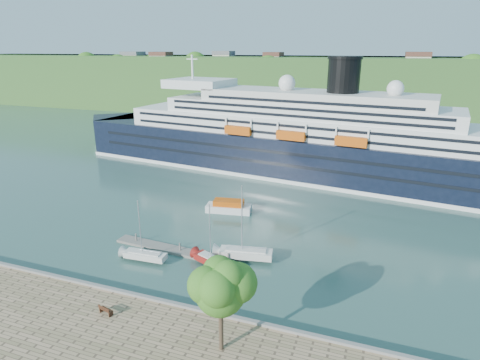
% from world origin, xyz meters
% --- Properties ---
extents(ground, '(400.00, 400.00, 0.00)m').
position_xyz_m(ground, '(0.00, 0.00, 0.00)').
color(ground, '#315850').
rests_on(ground, ground).
extents(far_hillside, '(400.00, 50.00, 24.00)m').
position_xyz_m(far_hillside, '(0.00, 145.00, 12.00)').
color(far_hillside, '#2E5B24').
rests_on(far_hillside, ground).
extents(quay_coping, '(220.00, 0.50, 0.30)m').
position_xyz_m(quay_coping, '(0.00, -0.20, 1.15)').
color(quay_coping, slate).
rests_on(quay_coping, promenade).
extents(cruise_ship, '(117.34, 30.94, 26.08)m').
position_xyz_m(cruise_ship, '(4.81, 55.26, 13.04)').
color(cruise_ship, black).
rests_on(cruise_ship, ground).
extents(park_bench, '(1.83, 1.07, 1.10)m').
position_xyz_m(park_bench, '(0.19, -3.96, 1.55)').
color(park_bench, '#4C2815').
rests_on(park_bench, promenade).
extents(promenade_tree, '(6.11, 6.11, 10.12)m').
position_xyz_m(promenade_tree, '(13.50, -4.64, 6.06)').
color(promenade_tree, '#2A681B').
rests_on(promenade_tree, promenade).
extents(floating_pontoon, '(17.01, 3.13, 0.38)m').
position_xyz_m(floating_pontoon, '(-1.54, 12.22, 0.19)').
color(floating_pontoon, gray).
rests_on(floating_pontoon, ground).
extents(sailboat_white_near, '(6.57, 2.16, 8.37)m').
position_xyz_m(sailboat_white_near, '(-2.96, 8.40, 4.19)').
color(sailboat_white_near, silver).
rests_on(sailboat_white_near, ground).
extents(sailboat_red, '(6.71, 4.14, 8.41)m').
position_xyz_m(sailboat_red, '(6.33, 10.05, 4.21)').
color(sailboat_red, maroon).
rests_on(sailboat_red, ground).
extents(sailboat_white_far, '(8.20, 3.60, 10.24)m').
position_xyz_m(sailboat_white_far, '(9.80, 13.21, 5.12)').
color(sailboat_white_far, silver).
rests_on(sailboat_white_far, ground).
extents(tender_launch, '(8.30, 4.00, 2.20)m').
position_xyz_m(tender_launch, '(1.45, 28.25, 1.10)').
color(tender_launch, '#C84E0B').
rests_on(tender_launch, ground).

